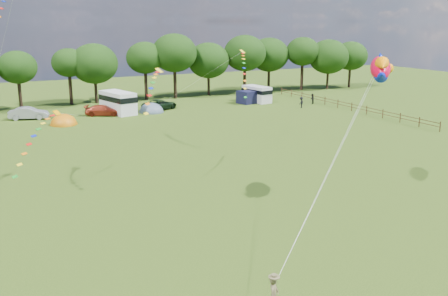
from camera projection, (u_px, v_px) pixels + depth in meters
name	position (u px, v px, depth m)	size (l,w,h in m)	color
ground_plane	(289.00, 253.00, 26.86)	(180.00, 180.00, 0.00)	#1A320A
tree_line	(119.00, 60.00, 75.40)	(102.98, 10.98, 10.27)	black
fence	(345.00, 104.00, 70.36)	(0.12, 33.12, 1.20)	#472D19
car_b	(29.00, 113.00, 63.15)	(1.67, 4.47, 1.58)	gray
car_c	(104.00, 110.00, 65.75)	(1.94, 4.61, 1.38)	maroon
car_d	(160.00, 105.00, 70.03)	(2.44, 5.40, 1.47)	black
campervan_c	(118.00, 102.00, 67.06)	(4.01, 6.47, 2.95)	silver
campervan_d	(257.00, 93.00, 76.63)	(2.90, 5.28, 2.45)	silver
tent_orange	(64.00, 124.00, 60.14)	(3.24, 3.54, 2.53)	#C56A09
tent_greyblue	(152.00, 112.00, 68.37)	(3.40, 3.73, 2.53)	#4D5E6C
awning_navy	(249.00, 97.00, 75.59)	(3.02, 2.46, 1.89)	black
kite_flyer	(274.00, 296.00, 21.07)	(0.62, 0.41, 1.70)	brown
fish_kite	(381.00, 68.00, 33.43)	(3.38, 3.78, 2.16)	#EF0028
streamer_kite_a	(6.00, 3.00, 42.62)	(3.25, 5.55, 5.74)	#D1D600
streamer_kite_b	(40.00, 133.00, 36.71)	(4.22, 4.62, 3.77)	#EA9400
streamer_kite_c	(154.00, 83.00, 37.32)	(3.14, 4.93, 2.79)	yellow
walker_a	(312.00, 99.00, 74.90)	(0.76, 0.47, 1.57)	black
walker_b	(301.00, 102.00, 71.48)	(1.04, 0.48, 1.60)	black
streamer_kite_d	(244.00, 66.00, 49.61)	(2.65, 5.05, 4.28)	yellow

